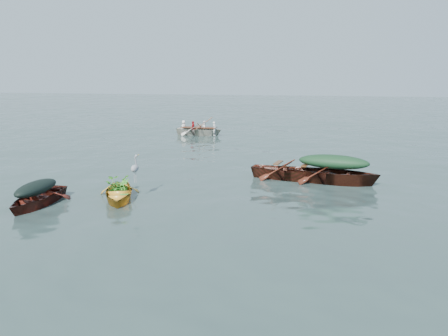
{
  "coord_description": "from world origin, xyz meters",
  "views": [
    {
      "loc": [
        2.43,
        -13.6,
        3.97
      ],
      "look_at": [
        -0.86,
        2.12,
        0.5
      ],
      "focal_mm": 35.0,
      "sensor_mm": 36.0,
      "label": 1
    }
  ],
  "objects_px": {
    "rowed_boat": "(199,135)",
    "green_tarp_boat": "(332,183)",
    "yellow_dinghy": "(119,200)",
    "open_wooden_boat": "(291,179)",
    "heron": "(135,173)",
    "dark_covered_boat": "(38,205)"
  },
  "relations": [
    {
      "from": "open_wooden_boat",
      "to": "rowed_boat",
      "type": "distance_m",
      "value": 13.04
    },
    {
      "from": "dark_covered_boat",
      "to": "heron",
      "type": "relative_size",
      "value": 3.69
    },
    {
      "from": "yellow_dinghy",
      "to": "rowed_boat",
      "type": "xyz_separation_m",
      "value": [
        -1.38,
        15.11,
        0.0
      ]
    },
    {
      "from": "green_tarp_boat",
      "to": "yellow_dinghy",
      "type": "bearing_deg",
      "value": 127.53
    },
    {
      "from": "yellow_dinghy",
      "to": "open_wooden_boat",
      "type": "height_order",
      "value": "open_wooden_boat"
    },
    {
      "from": "rowed_boat",
      "to": "green_tarp_boat",
      "type": "bearing_deg",
      "value": -142.74
    },
    {
      "from": "open_wooden_boat",
      "to": "heron",
      "type": "xyz_separation_m",
      "value": [
        -4.81,
        -3.66,
        0.86
      ]
    },
    {
      "from": "yellow_dinghy",
      "to": "dark_covered_boat",
      "type": "bearing_deg",
      "value": -174.76
    },
    {
      "from": "green_tarp_boat",
      "to": "dark_covered_boat",
      "type": "bearing_deg",
      "value": 127.32
    },
    {
      "from": "yellow_dinghy",
      "to": "heron",
      "type": "distance_m",
      "value": 1.02
    },
    {
      "from": "dark_covered_boat",
      "to": "yellow_dinghy",
      "type": "bearing_deg",
      "value": 27.13
    },
    {
      "from": "open_wooden_boat",
      "to": "dark_covered_boat",
      "type": "bearing_deg",
      "value": 134.92
    },
    {
      "from": "heron",
      "to": "rowed_boat",
      "type": "bearing_deg",
      "value": 75.15
    },
    {
      "from": "yellow_dinghy",
      "to": "rowed_boat",
      "type": "relative_size",
      "value": 0.7
    },
    {
      "from": "dark_covered_boat",
      "to": "heron",
      "type": "distance_m",
      "value": 3.11
    },
    {
      "from": "yellow_dinghy",
      "to": "heron",
      "type": "relative_size",
      "value": 3.25
    },
    {
      "from": "open_wooden_boat",
      "to": "heron",
      "type": "height_order",
      "value": "heron"
    },
    {
      "from": "yellow_dinghy",
      "to": "green_tarp_boat",
      "type": "bearing_deg",
      "value": 6.11
    },
    {
      "from": "dark_covered_boat",
      "to": "green_tarp_boat",
      "type": "height_order",
      "value": "green_tarp_boat"
    },
    {
      "from": "yellow_dinghy",
      "to": "green_tarp_boat",
      "type": "height_order",
      "value": "green_tarp_boat"
    },
    {
      "from": "rowed_boat",
      "to": "yellow_dinghy",
      "type": "bearing_deg",
      "value": -173.15
    },
    {
      "from": "yellow_dinghy",
      "to": "open_wooden_boat",
      "type": "bearing_deg",
      "value": 14.38
    }
  ]
}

